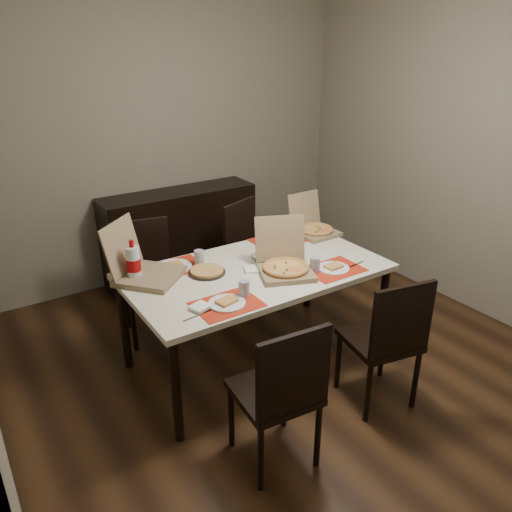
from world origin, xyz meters
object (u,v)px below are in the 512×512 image
object	(u,v)px
chair_near_right	(387,338)
pizza_box_center	(284,265)
soda_bottle	(134,264)
dip_bowl	(259,256)
sideboard	(181,235)
dining_table	(256,278)
chair_far_left	(148,274)
chair_far_right	(250,249)
chair_near_left	(281,391)

from	to	relation	value
chair_near_right	pizza_box_center	world-z (taller)	pizza_box_center
soda_bottle	dip_bowl	bearing A→B (deg)	-9.54
dip_bowl	sideboard	bearing A→B (deg)	88.61
pizza_box_center	dip_bowl	distance (m)	0.30
sideboard	chair_near_right	xyz separation A→B (m)	(0.26, -2.47, 0.06)
dining_table	chair_far_left	world-z (taller)	chair_far_left
dining_table	chair_near_right	distance (m)	0.98
sideboard	chair_near_right	size ratio (longest dim) A/B	1.61
chair_far_right	dining_table	bearing A→B (deg)	-120.06
pizza_box_center	soda_bottle	bearing A→B (deg)	153.97
chair_near_left	dip_bowl	distance (m)	1.24
dining_table	dip_bowl	xyz separation A→B (m)	(0.12, 0.15, 0.08)
chair_near_left	dip_bowl	bearing A→B (deg)	62.07
chair_far_left	chair_near_left	bearing A→B (deg)	-88.42
dining_table	chair_far_left	bearing A→B (deg)	120.92
dining_table	dip_bowl	world-z (taller)	dip_bowl
sideboard	pizza_box_center	distance (m)	1.79
chair_far_left	dip_bowl	bearing A→B (deg)	-47.75
chair_near_left	dip_bowl	size ratio (longest dim) A/B	8.30
chair_far_left	chair_far_right	xyz separation A→B (m)	(0.96, -0.01, 0.00)
chair_near_left	chair_near_right	size ratio (longest dim) A/B	1.00
chair_near_right	dining_table	bearing A→B (deg)	115.35
chair_far_left	dip_bowl	size ratio (longest dim) A/B	8.30
dining_table	chair_near_right	size ratio (longest dim) A/B	1.94
sideboard	dip_bowl	distance (m)	1.49
chair_near_right	pizza_box_center	distance (m)	0.83
pizza_box_center	chair_far_left	bearing A→B (deg)	122.98
sideboard	chair_far_right	bearing A→B (deg)	-68.33
sideboard	dip_bowl	world-z (taller)	sideboard
chair_near_right	chair_near_left	bearing A→B (deg)	-176.41
dining_table	chair_far_left	xyz separation A→B (m)	(-0.49, 0.82, -0.17)
sideboard	dining_table	world-z (taller)	sideboard
dining_table	dip_bowl	distance (m)	0.21
chair_far_left	soda_bottle	size ratio (longest dim) A/B	3.24
dining_table	dip_bowl	size ratio (longest dim) A/B	16.07
chair_far_left	soda_bottle	xyz separation A→B (m)	(-0.28, -0.53, 0.36)
dining_table	chair_near_left	size ratio (longest dim) A/B	1.94
chair_near_right	chair_far_left	distance (m)	1.92
dip_bowl	soda_bottle	xyz separation A→B (m)	(-0.89, 0.15, 0.11)
sideboard	dining_table	bearing A→B (deg)	-95.63
dining_table	chair_far_right	distance (m)	0.96
sideboard	chair_far_left	xyz separation A→B (m)	(-0.65, -0.78, 0.06)
chair_near_left	pizza_box_center	distance (m)	1.02
chair_near_left	sideboard	bearing A→B (deg)	76.58
sideboard	chair_far_left	size ratio (longest dim) A/B	1.61
pizza_box_center	chair_far_right	bearing A→B (deg)	70.85
dining_table	chair_far_left	distance (m)	0.98
chair_far_left	soda_bottle	world-z (taller)	soda_bottle
sideboard	chair_near_left	xyz separation A→B (m)	(-0.60, -2.53, 0.06)
sideboard	dining_table	xyz separation A→B (m)	(-0.16, -1.60, 0.23)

